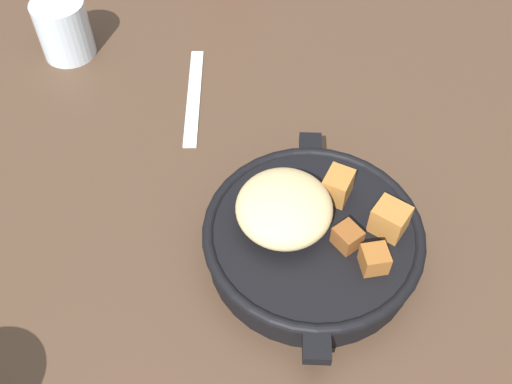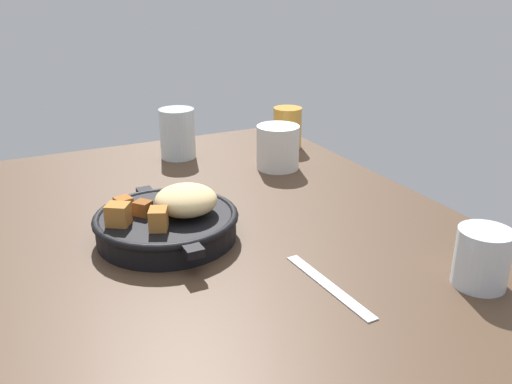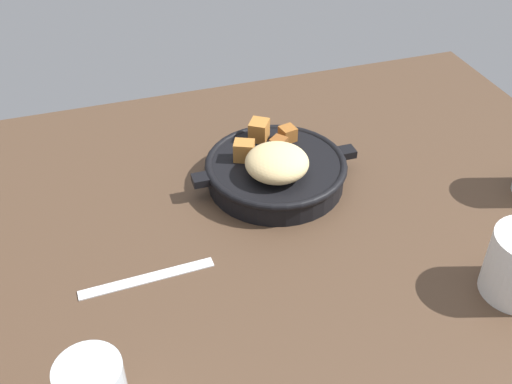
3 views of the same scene
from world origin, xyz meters
TOP-DOWN VIEW (x-y plane):
  - ground_plane at (0.00, 0.00)cm, footprint 112.65×78.82cm
  - cast_iron_skillet at (-5.04, -6.74)cm, footprint 25.75×21.48cm
  - butter_knife at (17.12, 7.10)cm, footprint 17.48×2.37cm
  - water_glass_short at (25.15, 24.50)cm, footprint 6.81×6.81cm

SIDE VIEW (x-z plane):
  - ground_plane at x=0.00cm, z-range -2.40..0.00cm
  - butter_knife at x=17.12cm, z-range 0.00..0.36cm
  - cast_iron_skillet at x=-5.04cm, z-range -1.16..6.99cm
  - water_glass_short at x=25.15cm, z-range 0.00..7.62cm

